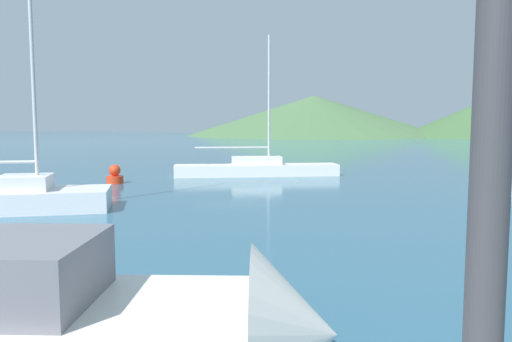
# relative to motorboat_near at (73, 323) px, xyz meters

# --- Properties ---
(motorboat_near) EXTENTS (6.97, 4.18, 2.17)m
(motorboat_near) POSITION_rel_motorboat_near_xyz_m (0.00, 0.00, 0.00)
(motorboat_near) COLOR white
(motorboat_near) RESTS_ON ground_plane
(sailboat_inner) EXTENTS (8.34, 5.23, 7.32)m
(sailboat_inner) POSITION_rel_motorboat_near_xyz_m (-5.04, 20.03, -0.04)
(sailboat_inner) COLOR white
(sailboat_inner) RESTS_ON ground_plane
(sailboat_middle) EXTENTS (5.53, 4.56, 9.58)m
(sailboat_middle) POSITION_rel_motorboat_near_xyz_m (-8.37, 7.65, 0.03)
(sailboat_middle) COLOR silver
(sailboat_middle) RESTS_ON ground_plane
(buoy_marker) EXTENTS (0.76, 0.76, 0.88)m
(buoy_marker) POSITION_rel_motorboat_near_xyz_m (-10.08, 14.68, -0.09)
(buoy_marker) COLOR red
(buoy_marker) RESTS_ON ground_plane
(hill_west) EXTENTS (54.39, 54.39, 8.56)m
(hill_west) POSITION_rel_motorboat_near_xyz_m (-21.64, 100.96, 3.83)
(hill_west) COLOR #476B42
(hill_west) RESTS_ON ground_plane
(hill_central) EXTENTS (29.51, 29.51, 6.49)m
(hill_central) POSITION_rel_motorboat_near_xyz_m (10.76, 99.32, 2.79)
(hill_central) COLOR #3D6038
(hill_central) RESTS_ON ground_plane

